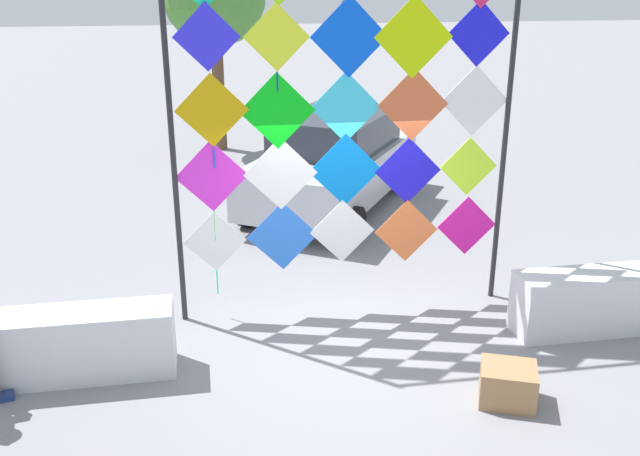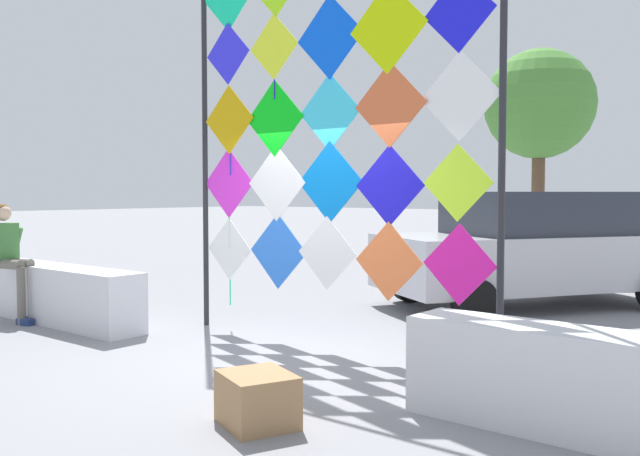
# 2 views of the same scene
# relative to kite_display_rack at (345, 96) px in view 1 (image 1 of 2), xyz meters

# --- Properties ---
(ground) EXTENTS (120.00, 120.00, 0.00)m
(ground) POSITION_rel_kite_display_rack_xyz_m (-0.11, -0.94, -2.82)
(ground) COLOR gray
(kite_display_rack) EXTENTS (4.26, 0.09, 4.89)m
(kite_display_rack) POSITION_rel_kite_display_rack_xyz_m (0.00, 0.00, 0.00)
(kite_display_rack) COLOR #232328
(kite_display_rack) RESTS_ON ground
(parked_car) EXTENTS (4.13, 4.95, 1.79)m
(parked_car) POSITION_rel_kite_display_rack_xyz_m (0.69, 4.25, -1.91)
(parked_car) COLOR #B7B7BC
(parked_car) RESTS_ON ground
(cardboard_box_large) EXTENTS (0.71, 0.67, 0.40)m
(cardboard_box_large) POSITION_rel_kite_display_rack_xyz_m (1.25, -2.44, -2.62)
(cardboard_box_large) COLOR #9E754C
(cardboard_box_large) RESTS_ON ground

